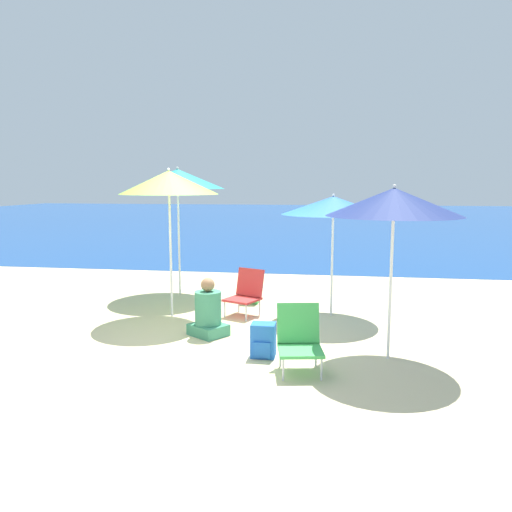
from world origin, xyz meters
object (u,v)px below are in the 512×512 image
beach_umbrella_lime (169,183)px  person_seated_near (208,313)px  backpack_green (250,292)px  backpack_blue (263,340)px  beach_chair_red (246,292)px  beach_chair_green (299,338)px  beach_umbrella_blue (333,205)px  beach_umbrella_teal (178,179)px  beach_umbrella_navy (394,202)px

beach_umbrella_lime → person_seated_near: size_ratio=2.87×
person_seated_near → backpack_green: person_seated_near is taller
person_seated_near → backpack_blue: bearing=-95.1°
beach_chair_red → beach_umbrella_lime: bearing=-143.3°
backpack_green → backpack_blue: backpack_green is taller
backpack_green → beach_chair_red: bearing=-85.6°
beach_chair_green → person_seated_near: size_ratio=0.91×
beach_umbrella_blue → beach_chair_red: 1.98m
beach_umbrella_teal → beach_umbrella_lime: (0.37, -1.62, -0.07)m
beach_umbrella_navy → person_seated_near: size_ratio=2.56×
beach_chair_green → person_seated_near: 1.77m
beach_umbrella_teal → beach_chair_red: (1.54, -1.34, -1.84)m
backpack_green → beach_umbrella_blue: bearing=-23.1°
beach_chair_green → person_seated_near: bearing=130.1°
beach_chair_green → backpack_blue: beach_chair_green is taller
beach_umbrella_teal → beach_chair_red: bearing=-41.0°
backpack_green → backpack_blue: 2.80m
beach_umbrella_lime → backpack_green: beach_umbrella_lime is taller
beach_chair_red → backpack_green: 0.80m
beach_umbrella_teal → beach_chair_green: (2.57, -3.67, -1.84)m
beach_chair_red → person_seated_near: bearing=-82.3°
beach_umbrella_teal → beach_umbrella_lime: 1.66m
beach_umbrella_teal → person_seated_near: size_ratio=2.96×
beach_umbrella_lime → beach_umbrella_blue: bearing=9.7°
beach_umbrella_teal → person_seated_near: 3.39m
person_seated_near → beach_chair_red: bearing=19.5°
beach_umbrella_blue → beach_umbrella_lime: beach_umbrella_lime is taller
beach_umbrella_blue → person_seated_near: bearing=-141.7°
beach_umbrella_teal → backpack_blue: (2.10, -3.30, -2.01)m
beach_umbrella_navy → person_seated_near: beach_umbrella_navy is taller
beach_umbrella_teal → backpack_green: beach_umbrella_teal is taller
beach_umbrella_lime → beach_chair_red: 2.14m
beach_umbrella_navy → beach_umbrella_lime: size_ratio=0.89×
beach_chair_green → beach_chair_red: 2.54m
beach_umbrella_teal → beach_umbrella_blue: 3.18m
backpack_green → beach_chair_green: bearing=-70.7°
beach_umbrella_navy → beach_umbrella_lime: 3.60m
beach_umbrella_blue → beach_umbrella_navy: beach_umbrella_navy is taller
beach_umbrella_navy → backpack_blue: (-1.53, -0.16, -1.71)m
beach_umbrella_lime → beach_chair_red: beach_umbrella_lime is taller
beach_umbrella_blue → backpack_green: 2.23m
beach_chair_green → backpack_blue: bearing=131.5°
beach_umbrella_blue → beach_chair_green: bearing=-98.1°
beach_chair_green → backpack_blue: (-0.47, 0.37, -0.17)m
person_seated_near → beach_chair_green: bearing=-94.4°
beach_chair_green → backpack_green: beach_chair_green is taller
beach_umbrella_blue → beach_umbrella_navy: size_ratio=0.93×
beach_chair_red → beach_umbrella_navy: bearing=-17.2°
beach_umbrella_blue → backpack_green: (-1.44, 0.62, -1.58)m
beach_umbrella_teal → beach_chair_red: beach_umbrella_teal is taller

